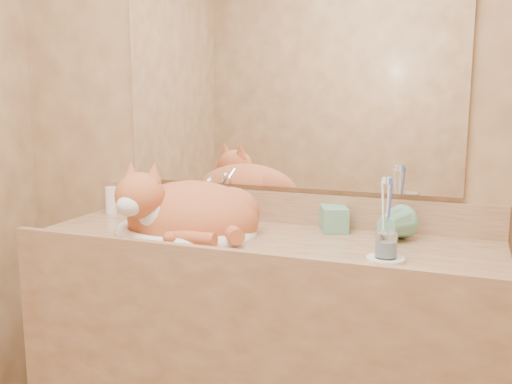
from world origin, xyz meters
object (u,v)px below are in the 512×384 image
at_px(toothbrush_cup, 386,228).
at_px(water_glass, 386,245).
at_px(cat, 185,210).
at_px(soap_dispenser, 337,207).
at_px(vanity_counter, 259,354).
at_px(sink_basin, 185,211).

bearing_deg(toothbrush_cup, water_glass, -81.46).
xyz_separation_m(cat, soap_dispenser, (0.50, 0.18, 0.01)).
distance_m(vanity_counter, soap_dispenser, 0.59).
height_order(vanity_counter, toothbrush_cup, toothbrush_cup).
bearing_deg(cat, soap_dispenser, 12.95).
distance_m(sink_basin, water_glass, 0.73).
xyz_separation_m(vanity_counter, cat, (-0.26, -0.04, 0.51)).
xyz_separation_m(vanity_counter, toothbrush_cup, (0.42, 0.08, 0.48)).
xyz_separation_m(sink_basin, cat, (0.01, -0.02, 0.01)).
relative_size(cat, water_glass, 6.32).
bearing_deg(soap_dispenser, sink_basin, 174.91).
bearing_deg(sink_basin, toothbrush_cup, 9.80).
height_order(cat, soap_dispenser, cat).
bearing_deg(water_glass, vanity_counter, 166.03).
height_order(sink_basin, cat, cat).
relative_size(vanity_counter, water_glass, 20.88).
bearing_deg(vanity_counter, sink_basin, -175.82).
bearing_deg(cat, water_glass, -13.21).
distance_m(cat, water_glass, 0.71).
xyz_separation_m(vanity_counter, soap_dispenser, (0.24, 0.15, 0.52)).
height_order(sink_basin, soap_dispenser, soap_dispenser).
distance_m(sink_basin, soap_dispenser, 0.54).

